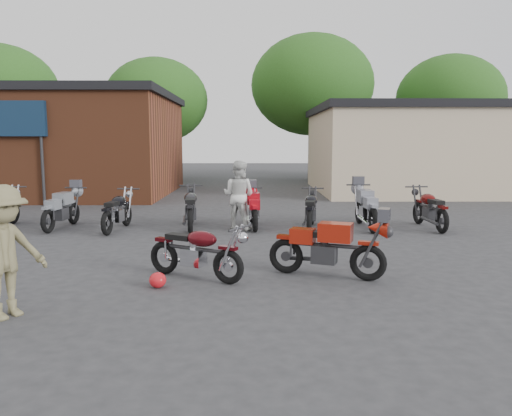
{
  "coord_description": "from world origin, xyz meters",
  "views": [
    {
      "loc": [
        0.58,
        -7.41,
        2.21
      ],
      "look_at": [
        0.64,
        2.45,
        0.9
      ],
      "focal_mm": 35.0,
      "sensor_mm": 36.0,
      "label": 1
    }
  ],
  "objects_px": {
    "person_light": "(239,195)",
    "row_bike_0": "(0,206)",
    "row_bike_5": "(311,208)",
    "row_bike_1": "(62,207)",
    "row_bike_6": "(366,205)",
    "row_bike_7": "(429,207)",
    "helmet": "(158,280)",
    "row_bike_4": "(253,207)",
    "row_bike_2": "(117,209)",
    "sportbike": "(328,245)",
    "vintage_motorcycle": "(197,248)",
    "person_tan": "(4,252)",
    "row_bike_3": "(191,206)"
  },
  "relations": [
    {
      "from": "vintage_motorcycle",
      "to": "row_bike_6",
      "type": "height_order",
      "value": "row_bike_6"
    },
    {
      "from": "helmet",
      "to": "person_light",
      "type": "bearing_deg",
      "value": 77.92
    },
    {
      "from": "helmet",
      "to": "row_bike_4",
      "type": "relative_size",
      "value": 0.14
    },
    {
      "from": "row_bike_5",
      "to": "row_bike_2",
      "type": "bearing_deg",
      "value": 101.43
    },
    {
      "from": "helmet",
      "to": "vintage_motorcycle",
      "type": "bearing_deg",
      "value": 41.59
    },
    {
      "from": "person_tan",
      "to": "row_bike_4",
      "type": "height_order",
      "value": "person_tan"
    },
    {
      "from": "row_bike_4",
      "to": "row_bike_5",
      "type": "relative_size",
      "value": 0.99
    },
    {
      "from": "vintage_motorcycle",
      "to": "sportbike",
      "type": "distance_m",
      "value": 2.15
    },
    {
      "from": "vintage_motorcycle",
      "to": "row_bike_0",
      "type": "height_order",
      "value": "row_bike_0"
    },
    {
      "from": "vintage_motorcycle",
      "to": "row_bike_6",
      "type": "distance_m",
      "value": 6.13
    },
    {
      "from": "person_tan",
      "to": "row_bike_1",
      "type": "xyz_separation_m",
      "value": [
        -1.8,
        6.57,
        -0.29
      ]
    },
    {
      "from": "sportbike",
      "to": "person_light",
      "type": "xyz_separation_m",
      "value": [
        -1.6,
        4.53,
        0.33
      ]
    },
    {
      "from": "row_bike_4",
      "to": "row_bike_6",
      "type": "height_order",
      "value": "row_bike_6"
    },
    {
      "from": "row_bike_0",
      "to": "row_bike_5",
      "type": "xyz_separation_m",
      "value": [
        8.01,
        -0.19,
        -0.01
      ]
    },
    {
      "from": "row_bike_0",
      "to": "row_bike_3",
      "type": "height_order",
      "value": "row_bike_3"
    },
    {
      "from": "row_bike_1",
      "to": "row_bike_4",
      "type": "height_order",
      "value": "row_bike_1"
    },
    {
      "from": "row_bike_7",
      "to": "row_bike_6",
      "type": "bearing_deg",
      "value": 83.97
    },
    {
      "from": "sportbike",
      "to": "row_bike_5",
      "type": "bearing_deg",
      "value": 107.78
    },
    {
      "from": "row_bike_3",
      "to": "row_bike_4",
      "type": "bearing_deg",
      "value": -93.49
    },
    {
      "from": "vintage_motorcycle",
      "to": "row_bike_0",
      "type": "distance_m",
      "value": 7.46
    },
    {
      "from": "person_tan",
      "to": "row_bike_5",
      "type": "xyz_separation_m",
      "value": [
        4.59,
        6.48,
        -0.3
      ]
    },
    {
      "from": "row_bike_2",
      "to": "row_bike_3",
      "type": "relative_size",
      "value": 0.95
    },
    {
      "from": "person_light",
      "to": "row_bike_0",
      "type": "relative_size",
      "value": 0.91
    },
    {
      "from": "vintage_motorcycle",
      "to": "row_bike_0",
      "type": "xyz_separation_m",
      "value": [
        -5.62,
        4.91,
        0.05
      ]
    },
    {
      "from": "row_bike_3",
      "to": "row_bike_7",
      "type": "height_order",
      "value": "row_bike_3"
    },
    {
      "from": "vintage_motorcycle",
      "to": "person_light",
      "type": "distance_m",
      "value": 4.67
    },
    {
      "from": "row_bike_5",
      "to": "row_bike_6",
      "type": "height_order",
      "value": "row_bike_6"
    },
    {
      "from": "row_bike_6",
      "to": "row_bike_7",
      "type": "xyz_separation_m",
      "value": [
        1.62,
        -0.05,
        -0.03
      ]
    },
    {
      "from": "row_bike_5",
      "to": "row_bike_4",
      "type": "bearing_deg",
      "value": 91.24
    },
    {
      "from": "vintage_motorcycle",
      "to": "row_bike_0",
      "type": "bearing_deg",
      "value": 168.49
    },
    {
      "from": "row_bike_1",
      "to": "row_bike_3",
      "type": "height_order",
      "value": "row_bike_3"
    },
    {
      "from": "person_light",
      "to": "row_bike_7",
      "type": "height_order",
      "value": "person_light"
    },
    {
      "from": "row_bike_1",
      "to": "row_bike_3",
      "type": "relative_size",
      "value": 0.95
    },
    {
      "from": "person_light",
      "to": "row_bike_1",
      "type": "relative_size",
      "value": 0.92
    },
    {
      "from": "person_tan",
      "to": "row_bike_3",
      "type": "distance_m",
      "value": 6.79
    },
    {
      "from": "person_light",
      "to": "row_bike_0",
      "type": "distance_m",
      "value": 6.19
    },
    {
      "from": "helmet",
      "to": "row_bike_1",
      "type": "height_order",
      "value": "row_bike_1"
    },
    {
      "from": "row_bike_0",
      "to": "row_bike_2",
      "type": "relative_size",
      "value": 1.02
    },
    {
      "from": "row_bike_5",
      "to": "row_bike_6",
      "type": "bearing_deg",
      "value": -77.5
    },
    {
      "from": "helmet",
      "to": "row_bike_0",
      "type": "bearing_deg",
      "value": 133.3
    },
    {
      "from": "row_bike_5",
      "to": "row_bike_1",
      "type": "bearing_deg",
      "value": 98.38
    },
    {
      "from": "row_bike_4",
      "to": "row_bike_6",
      "type": "distance_m",
      "value": 2.9
    },
    {
      "from": "row_bike_0",
      "to": "row_bike_7",
      "type": "height_order",
      "value": "row_bike_7"
    },
    {
      "from": "row_bike_3",
      "to": "person_light",
      "type": "bearing_deg",
      "value": -106.28
    },
    {
      "from": "row_bike_4",
      "to": "person_tan",
      "type": "bearing_deg",
      "value": 151.49
    },
    {
      "from": "vintage_motorcycle",
      "to": "row_bike_6",
      "type": "bearing_deg",
      "value": 81.14
    },
    {
      "from": "helmet",
      "to": "person_tan",
      "type": "distance_m",
      "value": 2.21
    },
    {
      "from": "person_light",
      "to": "row_bike_1",
      "type": "bearing_deg",
      "value": 21.56
    },
    {
      "from": "row_bike_5",
      "to": "row_bike_6",
      "type": "distance_m",
      "value": 1.42
    },
    {
      "from": "row_bike_2",
      "to": "sportbike",
      "type": "bearing_deg",
      "value": -128.74
    }
  ]
}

